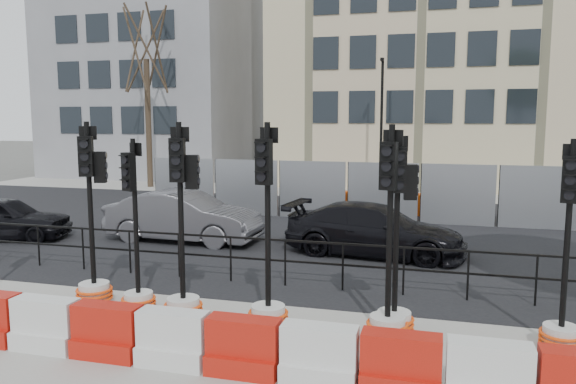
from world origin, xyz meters
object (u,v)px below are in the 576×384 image
(traffic_signal_h, at_px, (563,309))
(car_c, at_px, (374,230))
(traffic_signal_d, at_px, (183,275))
(car_a, at_px, (3,218))

(traffic_signal_h, distance_m, car_c, 6.18)
(traffic_signal_d, distance_m, car_a, 9.07)
(car_a, bearing_deg, car_c, -100.02)
(traffic_signal_d, bearing_deg, car_c, 54.00)
(car_c, bearing_deg, traffic_signal_h, -140.12)
(traffic_signal_d, xyz_separation_m, car_c, (2.63, 5.53, -0.16))
(traffic_signal_h, xyz_separation_m, car_a, (-13.83, 4.23, -0.03))
(traffic_signal_d, bearing_deg, car_a, 139.05)
(traffic_signal_d, distance_m, car_c, 6.12)
(traffic_signal_h, relative_size, car_c, 0.67)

